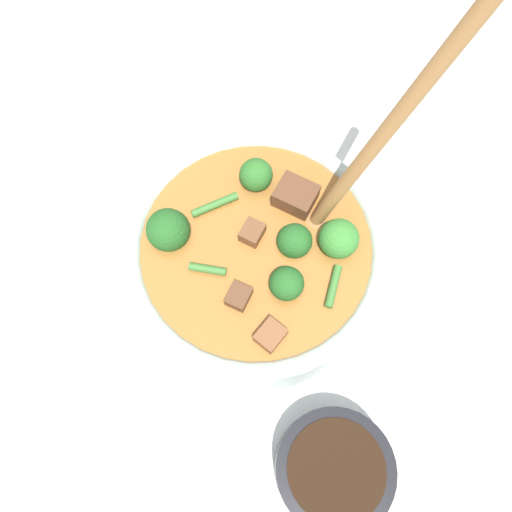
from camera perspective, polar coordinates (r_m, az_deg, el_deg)
ground_plane at (r=0.51m, az=0.00°, el=-2.29°), size 4.00×4.00×0.00m
stew_bowl at (r=0.46m, az=0.08°, el=-0.15°), size 0.23×0.23×0.31m
condiment_bowl at (r=0.47m, az=8.84°, el=-22.89°), size 0.10×0.10×0.04m
empty_plate at (r=0.67m, az=-11.08°, el=22.13°), size 0.24×0.24×0.02m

